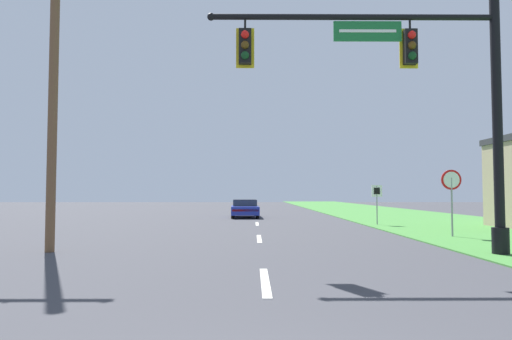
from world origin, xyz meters
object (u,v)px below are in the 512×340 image
at_px(signal_mast, 426,93).
at_px(car_ahead, 245,208).
at_px(route_sign_post, 377,196).
at_px(utility_pole_near, 53,99).
at_px(stop_sign, 451,188).

height_order(signal_mast, car_ahead, signal_mast).
relative_size(route_sign_post, utility_pole_near, 0.24).
bearing_deg(utility_pole_near, car_ahead, 74.14).
relative_size(car_ahead, utility_pole_near, 0.53).
height_order(stop_sign, route_sign_post, stop_sign).
relative_size(car_ahead, route_sign_post, 2.21).
bearing_deg(signal_mast, car_ahead, 105.40).
distance_m(car_ahead, route_sign_post, 10.44).
bearing_deg(route_sign_post, stop_sign, -80.45).
xyz_separation_m(car_ahead, utility_pole_near, (-5.19, -18.28, 3.76)).
distance_m(car_ahead, stop_sign, 16.31).
bearing_deg(stop_sign, route_sign_post, 99.55).
height_order(stop_sign, utility_pole_near, utility_pole_near).
distance_m(signal_mast, route_sign_post, 11.81).
height_order(signal_mast, stop_sign, signal_mast).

